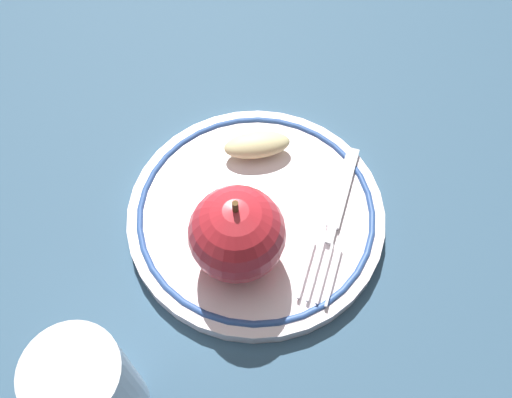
{
  "coord_description": "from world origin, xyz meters",
  "views": [
    {
      "loc": [
        -0.2,
        0.16,
        0.48
      ],
      "look_at": [
        -0.01,
        -0.02,
        0.04
      ],
      "focal_mm": 40.0,
      "sensor_mm": 36.0,
      "label": 1
    }
  ],
  "objects_px": {
    "apple_red_whole": "(237,234)",
    "fork": "(335,216)",
    "drinking_glass": "(91,391)",
    "apple_slice_front": "(257,145)",
    "plate": "(256,215)"
  },
  "relations": [
    {
      "from": "drinking_glass",
      "to": "fork",
      "type": "bearing_deg",
      "value": -93.24
    },
    {
      "from": "apple_slice_front",
      "to": "drinking_glass",
      "type": "relative_size",
      "value": 0.57
    },
    {
      "from": "apple_red_whole",
      "to": "fork",
      "type": "xyz_separation_m",
      "value": [
        -0.03,
        -0.09,
        -0.04
      ]
    },
    {
      "from": "plate",
      "to": "apple_red_whole",
      "type": "bearing_deg",
      "value": 117.36
    },
    {
      "from": "apple_red_whole",
      "to": "fork",
      "type": "bearing_deg",
      "value": -110.01
    },
    {
      "from": "apple_red_whole",
      "to": "drinking_glass",
      "type": "relative_size",
      "value": 0.8
    },
    {
      "from": "apple_red_whole",
      "to": "apple_slice_front",
      "type": "distance_m",
      "value": 0.12
    },
    {
      "from": "apple_red_whole",
      "to": "plate",
      "type": "bearing_deg",
      "value": -62.64
    },
    {
      "from": "plate",
      "to": "apple_slice_front",
      "type": "bearing_deg",
      "value": -44.58
    },
    {
      "from": "apple_slice_front",
      "to": "plate",
      "type": "bearing_deg",
      "value": -99.62
    },
    {
      "from": "apple_slice_front",
      "to": "fork",
      "type": "bearing_deg",
      "value": -54.39
    },
    {
      "from": "plate",
      "to": "apple_red_whole",
      "type": "relative_size",
      "value": 2.61
    },
    {
      "from": "apple_red_whole",
      "to": "fork",
      "type": "height_order",
      "value": "apple_red_whole"
    },
    {
      "from": "plate",
      "to": "drinking_glass",
      "type": "distance_m",
      "value": 0.21
    },
    {
      "from": "plate",
      "to": "apple_slice_front",
      "type": "height_order",
      "value": "apple_slice_front"
    }
  ]
}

